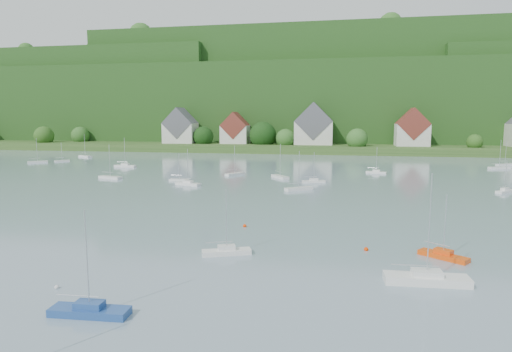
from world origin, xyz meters
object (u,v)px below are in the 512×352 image
(near_sailboat_1, at_px, (90,310))
(near_sailboat_3, at_px, (227,251))
(near_sailboat_5, at_px, (443,255))
(near_sailboat_4, at_px, (427,278))

(near_sailboat_1, xyz_separation_m, near_sailboat_3, (6.29, 16.24, -0.03))
(near_sailboat_3, relative_size, near_sailboat_5, 1.04)
(near_sailboat_1, xyz_separation_m, near_sailboat_5, (28.97, 19.23, -0.03))
(near_sailboat_1, bearing_deg, near_sailboat_4, 20.53)
(near_sailboat_3, bearing_deg, near_sailboat_5, -14.46)
(near_sailboat_4, relative_size, near_sailboat_5, 1.45)
(near_sailboat_1, distance_m, near_sailboat_5, 34.77)
(near_sailboat_1, distance_m, near_sailboat_4, 28.35)
(near_sailboat_3, distance_m, near_sailboat_5, 22.87)
(near_sailboat_4, xyz_separation_m, near_sailboat_5, (3.05, 7.75, -0.09))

